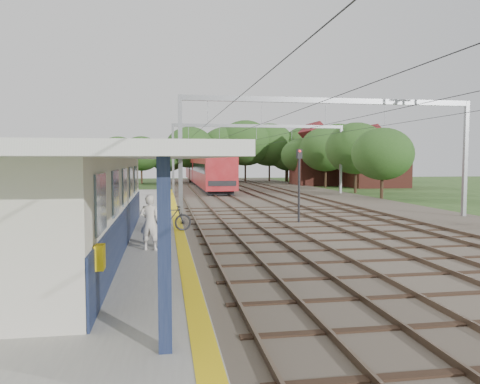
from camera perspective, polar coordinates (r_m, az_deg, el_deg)
ground at (r=12.60m, az=19.52°, el=-12.40°), size 160.00×160.00×0.00m
ballast_bed at (r=41.91m, az=4.42°, el=-0.80°), size 18.00×90.00×0.10m
platform at (r=24.85m, az=-12.92°, el=-3.85°), size 5.00×52.00×0.35m
yellow_stripe at (r=24.79m, az=-7.72°, el=-3.39°), size 0.45×52.00×0.01m
station_building at (r=17.89m, az=-18.84°, el=-0.93°), size 3.41×18.00×3.40m
canopy at (r=16.68m, az=-15.77°, el=4.29°), size 6.40×20.00×3.44m
rail_tracks at (r=41.38m, az=1.06°, el=-0.68°), size 11.80×88.00×0.15m
catenary_system at (r=37.10m, az=5.28°, el=7.03°), size 17.22×88.00×7.00m
tree_band at (r=68.41m, az=-1.09°, el=5.12°), size 31.72×30.88×8.82m
house_near at (r=62.65m, az=16.18°, el=3.31°), size 7.00×6.12×7.89m
house_far at (r=66.30m, az=10.04°, el=3.64°), size 8.00×6.12×8.66m
person at (r=16.60m, az=-10.93°, el=-3.66°), size 0.79×0.60×1.94m
bicycle at (r=20.77m, az=-8.57°, el=-3.20°), size 2.01×0.94×1.17m
train at (r=63.25m, az=-4.38°, el=2.83°), size 3.15×39.27×4.13m
signal_post at (r=25.55m, az=7.22°, el=1.68°), size 0.31×0.28×4.08m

